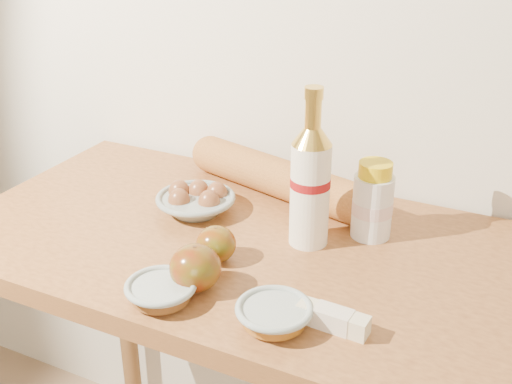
# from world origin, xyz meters

# --- Properties ---
(table) EXTENTS (1.20, 0.60, 0.90)m
(table) POSITION_xyz_m (0.00, 1.18, 0.78)
(table) COLOR #AF6E38
(table) RESTS_ON ground
(bourbon_bottle) EXTENTS (0.09, 0.09, 0.30)m
(bourbon_bottle) POSITION_xyz_m (0.07, 1.22, 1.02)
(bourbon_bottle) COLOR #F3E7CE
(bourbon_bottle) RESTS_ON table
(cream_bottle) EXTENTS (0.08, 0.08, 0.15)m
(cream_bottle) POSITION_xyz_m (0.17, 1.30, 0.97)
(cream_bottle) COLOR silver
(cream_bottle) RESTS_ON table
(egg_bowl) EXTENTS (0.21, 0.21, 0.06)m
(egg_bowl) POSITION_xyz_m (-0.18, 1.24, 0.92)
(egg_bowl) COLOR gray
(egg_bowl) RESTS_ON table
(baguette) EXTENTS (0.50, 0.21, 0.08)m
(baguette) POSITION_xyz_m (-0.05, 1.38, 0.94)
(baguette) COLOR #C9813D
(baguette) RESTS_ON table
(apple_redgreen_front) EXTENTS (0.11, 0.11, 0.08)m
(apple_redgreen_front) POSITION_xyz_m (-0.04, 1.00, 0.94)
(apple_redgreen_front) COLOR maroon
(apple_redgreen_front) RESTS_ON table
(apple_redgreen_right) EXTENTS (0.07, 0.07, 0.07)m
(apple_redgreen_right) POSITION_xyz_m (-0.05, 1.09, 0.93)
(apple_redgreen_right) COLOR #940C08
(apple_redgreen_right) RESTS_ON table
(sugar_bowl) EXTENTS (0.13, 0.13, 0.03)m
(sugar_bowl) POSITION_xyz_m (-0.07, 0.95, 0.92)
(sugar_bowl) COLOR #96A49E
(sugar_bowl) RESTS_ON table
(syrup_bowl) EXTENTS (0.13, 0.13, 0.03)m
(syrup_bowl) POSITION_xyz_m (0.12, 0.97, 0.92)
(syrup_bowl) COLOR #99A7A1
(syrup_bowl) RESTS_ON table
(butter_stick) EXTENTS (0.11, 0.04, 0.03)m
(butter_stick) POSITION_xyz_m (0.20, 1.00, 0.92)
(butter_stick) COLOR beige
(butter_stick) RESTS_ON table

